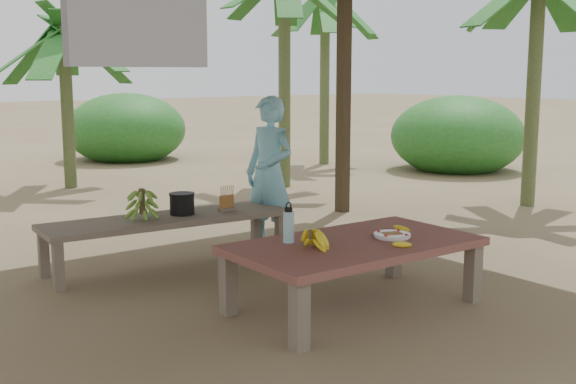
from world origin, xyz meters
TOP-DOWN VIEW (x-y plane):
  - ground at (0.00, 0.00)m, footprint 80.00×80.00m
  - work_table at (0.39, -0.56)m, footprint 1.82×1.03m
  - bench at (-0.15, 1.29)m, footprint 2.24×0.79m
  - ripe_banana_bunch at (-0.02, -0.56)m, footprint 0.26×0.22m
  - plate at (0.69, -0.65)m, footprint 0.27×0.27m
  - loose_banana_front at (0.52, -0.91)m, footprint 0.16×0.09m
  - loose_banana_side at (0.90, -0.54)m, footprint 0.08×0.15m
  - water_flask at (-0.01, -0.30)m, footprint 0.08×0.08m
  - green_banana_stalk at (-0.38, 1.31)m, footprint 0.27×0.27m
  - cooking_pot at (0.01, 1.31)m, footprint 0.22×0.22m
  - skewer_rack at (0.41, 1.20)m, footprint 0.19×0.10m
  - woman at (0.96, 1.29)m, footprint 0.47×0.61m
  - banana_plant_n at (0.78, 6.15)m, footprint 1.80×1.80m
  - banana_plant_far at (5.66, 6.07)m, footprint 1.80×1.80m

SIDE VIEW (x-z plane):
  - ground at x=0.00m, z-range 0.00..0.00m
  - bench at x=-0.15m, z-range 0.17..0.62m
  - work_table at x=0.39m, z-range 0.18..0.68m
  - plate at x=0.69m, z-range 0.50..0.54m
  - loose_banana_front at x=0.52m, z-range 0.50..0.54m
  - loose_banana_side at x=0.90m, z-range 0.50..0.54m
  - cooking_pot at x=0.01m, z-range 0.45..0.64m
  - skewer_rack at x=0.41m, z-range 0.45..0.69m
  - ripe_banana_bunch at x=-0.02m, z-range 0.50..0.65m
  - green_banana_stalk at x=-0.38m, z-range 0.45..0.74m
  - water_flask at x=-0.01m, z-range 0.48..0.77m
  - woman at x=0.96m, z-range 0.00..1.49m
  - banana_plant_n at x=0.78m, z-range 0.82..3.39m
  - banana_plant_far at x=5.66m, z-range 1.20..4.59m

